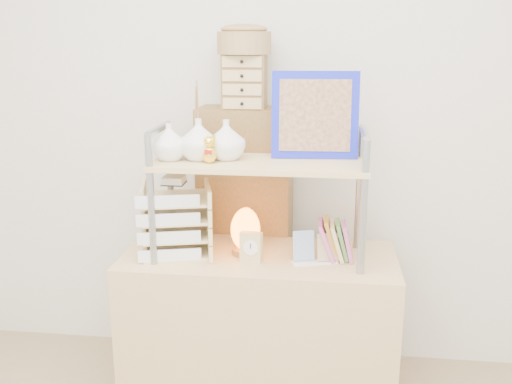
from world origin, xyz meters
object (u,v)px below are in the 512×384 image
(desk, at_px, (259,332))
(letter_tray, at_px, (176,223))
(cabinet, at_px, (246,241))
(salt_lamp, at_px, (245,231))

(desk, bearing_deg, letter_tray, -177.52)
(cabinet, xyz_separation_m, salt_lamp, (0.05, -0.36, 0.18))
(letter_tray, bearing_deg, salt_lamp, 4.70)
(desk, distance_m, salt_lamp, 0.49)
(desk, relative_size, salt_lamp, 5.67)
(desk, relative_size, cabinet, 0.89)
(salt_lamp, bearing_deg, desk, -8.49)
(cabinet, bearing_deg, desk, -70.84)
(cabinet, relative_size, salt_lamp, 6.37)
(desk, xyz_separation_m, letter_tray, (-0.37, -0.02, 0.52))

